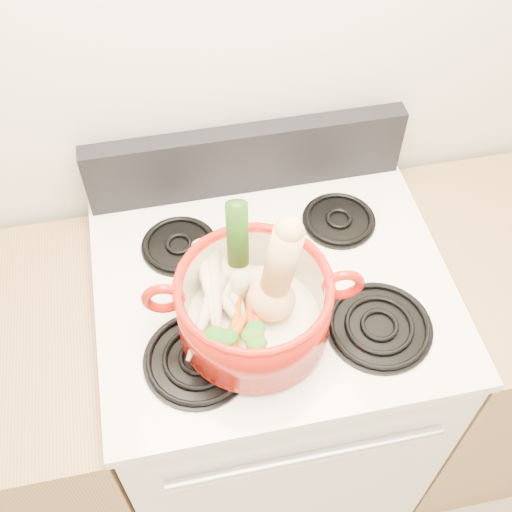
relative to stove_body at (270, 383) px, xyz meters
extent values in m
cube|color=beige|center=(0.00, 0.35, 0.84)|extent=(3.50, 0.02, 2.60)
cube|color=silver|center=(0.00, 0.00, 0.00)|extent=(0.76, 0.65, 0.92)
cube|color=silver|center=(0.00, 0.00, 0.47)|extent=(0.78, 0.67, 0.03)
cube|color=black|center=(0.00, 0.30, 0.58)|extent=(0.76, 0.05, 0.18)
cylinder|color=silver|center=(0.00, -0.34, 0.32)|extent=(0.60, 0.02, 0.02)
cylinder|color=black|center=(-0.19, -0.16, 0.50)|extent=(0.22, 0.22, 0.02)
cylinder|color=black|center=(0.19, -0.16, 0.50)|extent=(0.22, 0.22, 0.02)
cylinder|color=black|center=(-0.19, 0.14, 0.50)|extent=(0.17, 0.17, 0.02)
cylinder|color=black|center=(0.19, 0.14, 0.50)|extent=(0.17, 0.17, 0.02)
cylinder|color=#A01409|center=(-0.07, -0.11, 0.58)|extent=(0.34, 0.34, 0.15)
torus|color=#A01409|center=(-0.24, -0.10, 0.63)|extent=(0.09, 0.03, 0.08)
torus|color=#A01409|center=(0.10, -0.13, 0.63)|extent=(0.09, 0.03, 0.08)
cylinder|color=white|center=(-0.08, -0.06, 0.67)|extent=(0.05, 0.09, 0.27)
ellipsoid|color=#D0B580|center=(-0.03, -0.04, 0.56)|extent=(0.10, 0.08, 0.05)
cone|color=beige|center=(-0.10, -0.06, 0.57)|extent=(0.10, 0.24, 0.07)
cone|color=beige|center=(-0.14, -0.08, 0.57)|extent=(0.17, 0.17, 0.06)
cone|color=beige|center=(-0.12, -0.09, 0.57)|extent=(0.11, 0.20, 0.06)
cone|color=beige|center=(-0.17, -0.11, 0.58)|extent=(0.13, 0.19, 0.06)
cone|color=#EEE3C2|center=(-0.15, -0.07, 0.59)|extent=(0.05, 0.24, 0.07)
cone|color=beige|center=(-0.14, -0.08, 0.59)|extent=(0.06, 0.23, 0.06)
cone|color=#DE5A0B|center=(-0.07, -0.14, 0.56)|extent=(0.08, 0.17, 0.05)
cone|color=#C05809|center=(-0.11, -0.14, 0.56)|extent=(0.08, 0.16, 0.05)
cone|color=#CE5D0A|center=(-0.07, -0.13, 0.57)|extent=(0.06, 0.16, 0.04)
cone|color=#CF560A|center=(-0.11, -0.16, 0.57)|extent=(0.12, 0.13, 0.04)
cone|color=#D2460A|center=(-0.08, -0.16, 0.58)|extent=(0.04, 0.15, 0.04)
camera|label=1|loc=(-0.20, -0.80, 1.64)|focal=45.00mm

